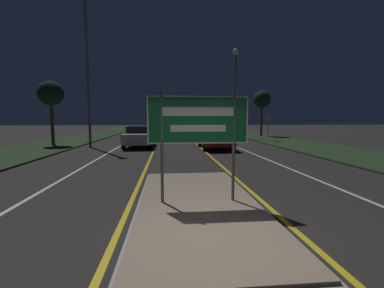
{
  "coord_description": "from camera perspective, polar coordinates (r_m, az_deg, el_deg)",
  "views": [
    {
      "loc": [
        -0.69,
        -3.95,
        2.0
      ],
      "look_at": [
        0.0,
        3.31,
        1.29
      ],
      "focal_mm": 24.0,
      "sensor_mm": 36.0,
      "label": 1
    }
  ],
  "objects": [
    {
      "name": "streetlight_right_near",
      "position": [
        26.97,
        9.62,
        14.68
      ],
      "size": [
        0.62,
        0.62,
        8.98
      ],
      "color": "#56565B",
      "rests_on": "ground_plane"
    },
    {
      "name": "car_receding_3",
      "position": [
        43.4,
        2.84,
        3.96
      ],
      "size": [
        1.98,
        4.73,
        1.39
      ],
      "color": "maroon",
      "rests_on": "ground_plane"
    },
    {
      "name": "verge_left",
      "position": [
        25.6,
        -25.52,
        0.66
      ],
      "size": [
        5.0,
        100.0,
        0.08
      ],
      "color": "#23381E",
      "rests_on": "ground_plane"
    },
    {
      "name": "edge_line_white_right",
      "position": [
        30.08,
        9.82,
        1.71
      ],
      "size": [
        0.1,
        70.0,
        0.01
      ],
      "color": "silver",
      "rests_on": "ground_plane"
    },
    {
      "name": "streetlight_left_near",
      "position": [
        19.83,
        -22.3,
        17.69
      ],
      "size": [
        0.46,
        0.46,
        10.57
      ],
      "color": "#56565B",
      "rests_on": "ground_plane"
    },
    {
      "name": "car_receding_0",
      "position": [
        17.22,
        5.19,
        1.47
      ],
      "size": [
        1.98,
        4.21,
        1.45
      ],
      "color": "maroon",
      "rests_on": "ground_plane"
    },
    {
      "name": "warning_sign",
      "position": [
        27.98,
        16.59,
        4.2
      ],
      "size": [
        0.6,
        0.06,
        2.24
      ],
      "color": "#56565B",
      "rests_on": "verge_right"
    },
    {
      "name": "ground_plane",
      "position": [
        4.49,
        4.27,
        -20.94
      ],
      "size": [
        160.0,
        160.0,
        0.0
      ],
      "primitive_type": "plane",
      "color": "#282623"
    },
    {
      "name": "median_island",
      "position": [
        6.13,
        1.36,
        -13.06
      ],
      "size": [
        2.79,
        6.32,
        0.1
      ],
      "color": "#999993",
      "rests_on": "ground_plane"
    },
    {
      "name": "car_receding_1",
      "position": [
        28.46,
        0.89,
        3.14
      ],
      "size": [
        2.0,
        4.74,
        1.46
      ],
      "color": "black",
      "rests_on": "ground_plane"
    },
    {
      "name": "centre_line_yellow_left",
      "position": [
        29.04,
        -7.17,
        1.62
      ],
      "size": [
        0.12,
        70.0,
        0.01
      ],
      "color": "gold",
      "rests_on": "ground_plane"
    },
    {
      "name": "car_receding_2",
      "position": [
        35.85,
        -0.58,
        3.73
      ],
      "size": [
        1.85,
        4.68,
        1.57
      ],
      "color": "#4C514C",
      "rests_on": "ground_plane"
    },
    {
      "name": "verge_right",
      "position": [
        26.1,
        17.59,
        1.03
      ],
      "size": [
        5.0,
        100.0,
        0.08
      ],
      "color": "#23381E",
      "rests_on": "ground_plane"
    },
    {
      "name": "edge_line_white_left",
      "position": [
        29.74,
        -18.04,
        1.48
      ],
      "size": [
        0.1,
        70.0,
        0.01
      ],
      "color": "silver",
      "rests_on": "ground_plane"
    },
    {
      "name": "lane_line_white_right",
      "position": [
        29.43,
        4.17,
        1.7
      ],
      "size": [
        0.12,
        70.0,
        0.01
      ],
      "color": "silver",
      "rests_on": "ground_plane"
    },
    {
      "name": "highway_sign",
      "position": [
        5.81,
        1.4,
        4.39
      ],
      "size": [
        2.29,
        0.07,
        2.52
      ],
      "color": "#56565B",
      "rests_on": "median_island"
    },
    {
      "name": "car_approaching_0",
      "position": [
        18.91,
        -11.62,
        1.77
      ],
      "size": [
        1.95,
        4.82,
        1.46
      ],
      "color": "silver",
      "rests_on": "ground_plane"
    },
    {
      "name": "lane_line_white_left",
      "position": [
        29.23,
        -12.3,
        1.56
      ],
      "size": [
        0.12,
        70.0,
        0.01
      ],
      "color": "silver",
      "rests_on": "ground_plane"
    },
    {
      "name": "roadside_palm_right",
      "position": [
        30.06,
        15.29,
        9.47
      ],
      "size": [
        1.92,
        1.92,
        5.08
      ],
      "color": "#4C3823",
      "rests_on": "verge_right"
    },
    {
      "name": "centre_line_yellow_right",
      "position": [
        29.11,
        -0.91,
        1.67
      ],
      "size": [
        0.12,
        70.0,
        0.01
      ],
      "color": "gold",
      "rests_on": "ground_plane"
    },
    {
      "name": "roadside_palm_left",
      "position": [
        21.74,
        -28.89,
        9.66
      ],
      "size": [
        1.8,
        1.8,
        4.69
      ],
      "color": "#4C3823",
      "rests_on": "verge_left"
    }
  ]
}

